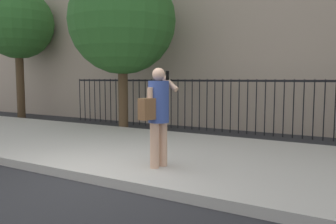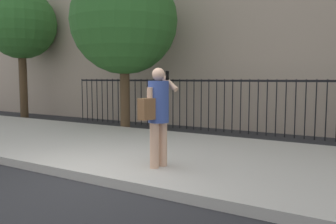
% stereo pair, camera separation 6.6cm
% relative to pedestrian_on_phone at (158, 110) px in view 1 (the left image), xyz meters
% --- Properties ---
extents(ground_plane, '(60.00, 60.00, 0.00)m').
position_rel_pedestrian_on_phone_xyz_m(ground_plane, '(-0.74, -0.90, -1.10)').
color(ground_plane, '#28282B').
extents(sidewalk, '(28.00, 4.40, 0.15)m').
position_rel_pedestrian_on_phone_xyz_m(sidewalk, '(-0.74, 1.30, -1.02)').
color(sidewalk, '#B2ADA3').
rests_on(sidewalk, ground).
extents(iron_fence, '(12.03, 0.04, 1.60)m').
position_rel_pedestrian_on_phone_xyz_m(iron_fence, '(-0.74, 5.00, -0.08)').
color(iron_fence, black).
rests_on(iron_fence, ground).
extents(pedestrian_on_phone, '(0.49, 0.69, 1.64)m').
position_rel_pedestrian_on_phone_xyz_m(pedestrian_on_phone, '(0.00, 0.00, 0.00)').
color(pedestrian_on_phone, tan).
rests_on(pedestrian_on_phone, sidewalk).
extents(street_tree_mid, '(3.22, 3.22, 4.96)m').
position_rel_pedestrian_on_phone_xyz_m(street_tree_mid, '(-3.58, 3.66, 2.24)').
color(street_tree_mid, '#4C3823').
rests_on(street_tree_mid, ground).
extents(street_tree_far, '(2.83, 2.83, 5.24)m').
position_rel_pedestrian_on_phone_xyz_m(street_tree_far, '(-9.43, 4.37, 2.70)').
color(street_tree_far, '#4C3823').
rests_on(street_tree_far, ground).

